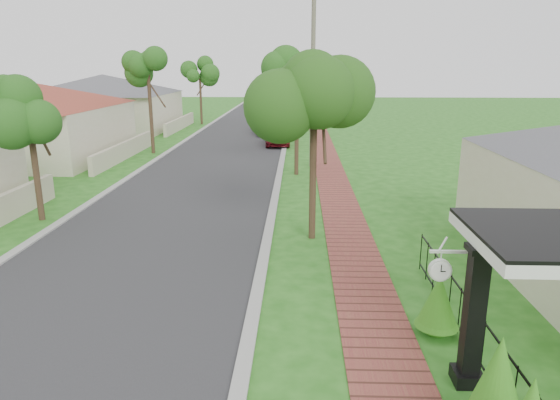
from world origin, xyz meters
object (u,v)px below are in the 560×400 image
(parked_car_red, at_px, (277,135))
(parked_car_white, at_px, (266,124))
(station_clock, at_px, (441,268))
(utility_pole, at_px, (313,79))
(porch_post, at_px, (473,324))
(near_tree, at_px, (314,96))

(parked_car_red, bearing_deg, parked_car_white, 96.71)
(parked_car_white, bearing_deg, parked_car_red, -85.60)
(parked_car_red, height_order, station_clock, station_clock)
(parked_car_white, distance_m, station_clock, 32.34)
(utility_pole, bearing_deg, station_clock, -84.63)
(parked_car_red, relative_size, station_clock, 6.21)
(porch_post, bearing_deg, utility_pole, 96.71)
(parked_car_white, height_order, utility_pole, utility_pole)
(utility_pole, bearing_deg, parked_car_red, 106.48)
(near_tree, bearing_deg, parked_car_red, 95.82)
(parked_car_red, bearing_deg, station_clock, -85.53)
(near_tree, xyz_separation_m, station_clock, (2.01, -7.03, -2.47))
(porch_post, relative_size, near_tree, 0.45)
(parked_car_red, distance_m, utility_pole, 8.68)
(porch_post, xyz_separation_m, parked_car_red, (-4.45, 26.56, -0.43))
(near_tree, height_order, station_clock, near_tree)
(near_tree, bearing_deg, porch_post, -71.43)
(utility_pole, bearing_deg, porch_post, -83.29)
(porch_post, distance_m, station_clock, 1.04)
(parked_car_white, bearing_deg, utility_pole, -82.39)
(utility_pole, distance_m, station_clock, 19.00)
(parked_car_white, relative_size, utility_pole, 0.52)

